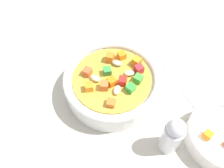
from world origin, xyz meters
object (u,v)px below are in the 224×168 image
soup_bowl_main (112,83)px  side_bowl_small (222,136)px  pepper_shaker (172,136)px  spoon (158,56)px

soup_bowl_main → side_bowl_small: (1.07, -22.87, -0.93)cm
soup_bowl_main → side_bowl_small: bearing=-87.3°
side_bowl_small → pepper_shaker: bearing=127.2°
soup_bowl_main → side_bowl_small: size_ratio=1.51×
side_bowl_small → pepper_shaker: pepper_shaker is taller
soup_bowl_main → spoon: 14.72cm
soup_bowl_main → pepper_shaker: size_ratio=2.09×
soup_bowl_main → spoon: bearing=-16.7°
side_bowl_small → spoon: bearing=55.6°
soup_bowl_main → pepper_shaker: bearing=-107.8°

